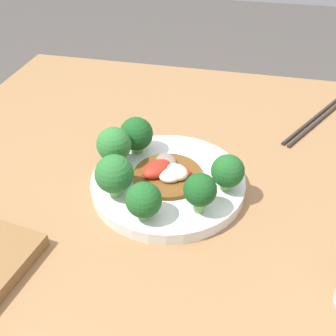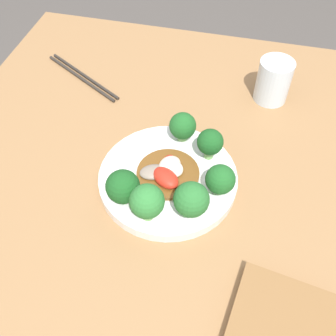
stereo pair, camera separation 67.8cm
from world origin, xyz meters
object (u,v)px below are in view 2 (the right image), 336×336
object	(u,v)px
broccoli_south	(220,180)
drinking_glass	(273,81)
broccoli_west	(147,202)
plate	(168,178)
broccoli_northwest	(123,187)
broccoli_southeast	(210,143)
broccoli_east	(183,126)
broccoli_southwest	(191,200)
stirfry_center	(167,172)
chopsticks	(83,77)

from	to	relation	value
broccoli_south	drinking_glass	world-z (taller)	drinking_glass
broccoli_west	drinking_glass	xyz separation A→B (m)	(0.38, -0.18, -0.02)
plate	broccoli_south	distance (m)	0.10
broccoli_northwest	broccoli_southeast	distance (m)	0.18
broccoli_northwest	broccoli_east	world-z (taller)	broccoli_northwest
plate	broccoli_west	size ratio (longest dim) A/B	3.48
broccoli_southwest	drinking_glass	distance (m)	0.37
broccoli_southeast	broccoli_east	xyz separation A→B (m)	(0.03, 0.06, -0.00)
broccoli_west	broccoli_northwest	distance (m)	0.05
broccoli_southwest	stirfry_center	xyz separation A→B (m)	(0.07, 0.06, -0.03)
broccoli_southwest	broccoli_east	size ratio (longest dim) A/B	1.13
drinking_glass	broccoli_southwest	bearing A→B (deg)	162.84
broccoli_southeast	drinking_glass	xyz separation A→B (m)	(0.22, -0.10, -0.01)
plate	broccoli_southeast	size ratio (longest dim) A/B	3.93
drinking_glass	stirfry_center	bearing A→B (deg)	149.68
broccoli_west	broccoli_east	size ratio (longest dim) A/B	1.19
stirfry_center	chopsticks	bearing A→B (deg)	46.33
broccoli_west	broccoli_northwest	bearing A→B (deg)	64.19
broccoli_northwest	chopsticks	distance (m)	0.39
broccoli_south	broccoli_east	bearing A→B (deg)	39.29
plate	chopsticks	xyz separation A→B (m)	(0.25, 0.27, -0.01)
broccoli_south	drinking_glass	bearing A→B (deg)	-13.27
broccoli_east	stirfry_center	xyz separation A→B (m)	(-0.10, 0.01, -0.02)
broccoli_east	chopsticks	xyz separation A→B (m)	(0.16, 0.27, -0.05)
drinking_glass	broccoli_south	bearing A→B (deg)	166.73
broccoli_southwest	broccoli_east	world-z (taller)	broccoli_southwest
chopsticks	broccoli_southeast	bearing A→B (deg)	-119.96
drinking_glass	chopsticks	distance (m)	0.44
broccoli_south	broccoli_southeast	bearing A→B (deg)	22.39
broccoli_northwest	broccoli_south	size ratio (longest dim) A/B	1.12
broccoli_south	stirfry_center	xyz separation A→B (m)	(0.01, 0.10, -0.02)
broccoli_southwest	broccoli_south	xyz separation A→B (m)	(0.06, -0.04, -0.01)
broccoli_southwest	chopsticks	distance (m)	0.46
broccoli_southeast	chopsticks	distance (m)	0.39
plate	broccoli_southwest	world-z (taller)	broccoli_southwest
broccoli_northwest	drinking_glass	world-z (taller)	drinking_glass
broccoli_northwest	broccoli_southeast	size ratio (longest dim) A/B	1.03
broccoli_east	drinking_glass	xyz separation A→B (m)	(0.19, -0.16, -0.01)
plate	stirfry_center	world-z (taller)	stirfry_center
broccoli_south	chopsticks	world-z (taller)	broccoli_south
broccoli_northwest	drinking_glass	distance (m)	0.42
broccoli_west	drinking_glass	distance (m)	0.42
plate	broccoli_south	xyz separation A→B (m)	(-0.01, -0.09, 0.04)
plate	broccoli_west	bearing A→B (deg)	172.75
broccoli_southeast	stirfry_center	bearing A→B (deg)	133.65
broccoli_northwest	drinking_glass	bearing A→B (deg)	-32.49
plate	drinking_glass	xyz separation A→B (m)	(0.28, -0.17, 0.04)
broccoli_southwest	stirfry_center	distance (m)	0.09
broccoli_southwest	broccoli_south	bearing A→B (deg)	-34.69
broccoli_southeast	broccoli_south	size ratio (longest dim) A/B	1.09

